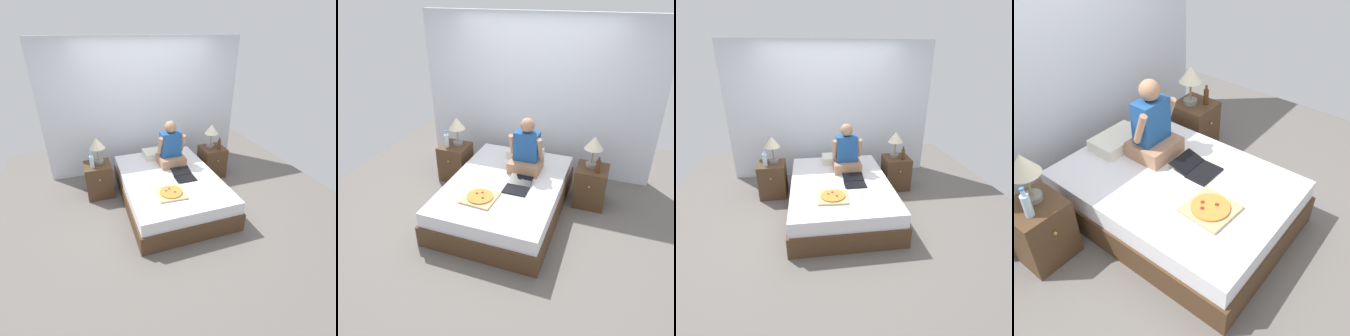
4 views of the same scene
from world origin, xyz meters
TOP-DOWN VIEW (x-y plane):
  - ground_plane at (0.00, 0.00)m, footprint 5.81×5.81m
  - wall_back at (0.00, 1.43)m, footprint 3.81×0.12m
  - bed at (0.00, 0.00)m, footprint 1.52×2.14m
  - nightstand_left at (-1.08, 0.59)m, footprint 0.44×0.47m
  - lamp_on_left_nightstand at (-1.04, 0.64)m, footprint 0.26×0.26m
  - water_bottle at (-1.16, 0.50)m, footprint 0.07×0.07m
  - nightstand_right at (1.08, 0.59)m, footprint 0.44×0.47m
  - lamp_on_right_nightstand at (1.05, 0.64)m, footprint 0.26×0.26m
  - beer_bottle at (1.15, 0.49)m, footprint 0.06×0.06m
  - pillow at (0.04, 0.79)m, footprint 0.52×0.34m
  - person_seated at (0.16, 0.41)m, footprint 0.47×0.40m
  - laptop at (0.20, -0.11)m, footprint 0.32×0.42m
  - pizza_box at (-0.16, -0.50)m, footprint 0.42×0.42m

SIDE VIEW (x-z plane):
  - ground_plane at x=0.00m, z-range 0.00..0.00m
  - bed at x=0.00m, z-range 0.00..0.47m
  - nightstand_left at x=-1.08m, z-range 0.00..0.58m
  - nightstand_right at x=1.08m, z-range 0.00..0.58m
  - pizza_box at x=-0.16m, z-range 0.47..0.52m
  - laptop at x=0.20m, z-range 0.46..0.53m
  - pillow at x=0.04m, z-range 0.48..0.60m
  - beer_bottle at x=1.15m, z-range 0.56..0.79m
  - water_bottle at x=-1.16m, z-range 0.56..0.83m
  - person_seated at x=0.16m, z-range 0.37..1.15m
  - lamp_on_left_nightstand at x=-1.04m, z-range 0.68..1.13m
  - lamp_on_right_nightstand at x=1.05m, z-range 0.68..1.13m
  - wall_back at x=0.00m, z-range 0.00..2.50m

